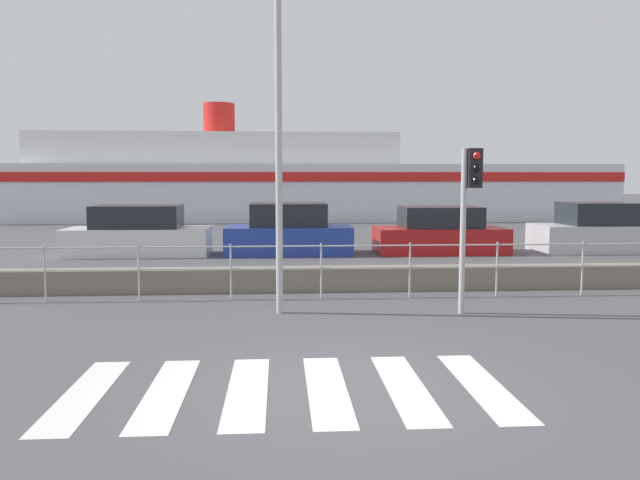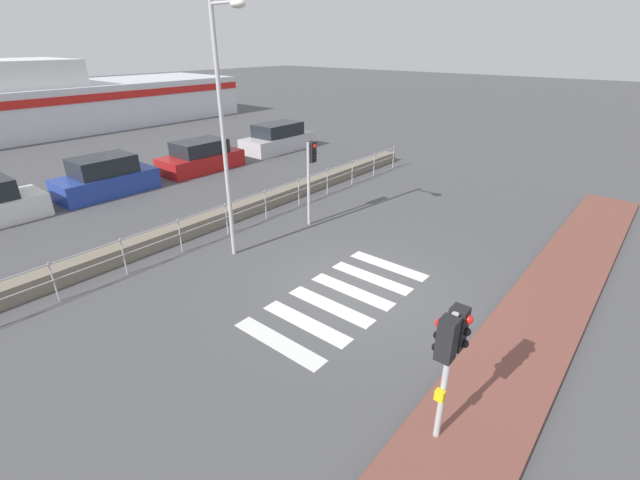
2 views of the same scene
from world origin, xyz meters
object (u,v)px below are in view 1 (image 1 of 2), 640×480
traffic_light_far (470,193)px  streetlamp (278,69)px  parked_car_white (138,234)px  parked_car_red (440,233)px  parked_car_blue (288,232)px  parked_car_silver (606,231)px  ferry_boat (279,183)px

traffic_light_far → streetlamp: 3.90m
parked_car_white → parked_car_red: 9.43m
parked_car_blue → parked_car_silver: parked_car_blue is taller
parked_car_silver → parked_car_red: bearing=-180.0°
streetlamp → ferry_boat: bearing=90.1°
ferry_boat → parked_car_silver: size_ratio=7.72×
streetlamp → parked_car_white: size_ratio=1.58×
parked_car_silver → parked_car_white: bearing=-180.0°
streetlamp → parked_car_red: streetlamp is taller
parked_car_silver → streetlamp: bearing=-140.4°
ferry_boat → parked_car_blue: ferry_boat is taller
streetlamp → ferry_boat: size_ratio=0.19×
traffic_light_far → streetlamp: bearing=179.2°
streetlamp → parked_car_blue: (0.28, 8.74, -3.52)m
parked_car_blue → parked_car_red: parked_car_blue is taller
ferry_boat → parked_car_red: (5.11, -17.13, -1.41)m
parked_car_white → ferry_boat: bearing=75.9°
ferry_boat → parked_car_white: size_ratio=8.15×
ferry_boat → parked_car_silver: bearing=-58.3°
traffic_light_far → parked_car_silver: (7.24, 8.78, -1.45)m
traffic_light_far → parked_car_blue: traffic_light_far is taller
ferry_boat → parked_car_white: (-4.31, -17.13, -1.39)m
streetlamp → ferry_boat: streetlamp is taller
streetlamp → parked_car_red: bearing=59.8°
parked_car_red → ferry_boat: bearing=106.6°
traffic_light_far → parked_car_white: size_ratio=0.67×
parked_car_red → parked_car_silver: size_ratio=0.89×
ferry_boat → parked_car_red: size_ratio=8.67×
ferry_boat → parked_car_white: ferry_boat is taller
parked_car_silver → parked_car_blue: bearing=-180.0°
parked_car_blue → parked_car_silver: 10.26m
traffic_light_far → ferry_boat: 26.13m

